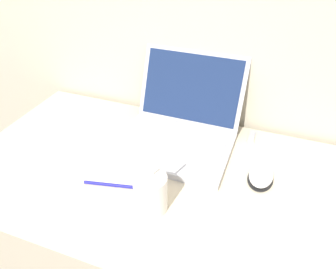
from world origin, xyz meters
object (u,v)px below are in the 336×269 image
Objects in this scene: laptop at (180,125)px; drink_cup at (150,192)px; computer_mouse at (261,176)px; pen at (112,185)px; usb_stick at (252,136)px.

drink_cup is (0.03, -0.31, 0.00)m from laptop.
pen is (-0.38, -0.17, -0.01)m from computer_mouse.
computer_mouse is 0.21m from usb_stick.
drink_cup is 3.09× the size of usb_stick.
laptop is at bearing -157.55° from usb_stick.
laptop is at bearing 95.54° from drink_cup.
laptop is 3.35× the size of computer_mouse.
laptop reaches higher than pen.
drink_cup is 0.14m from pen.
drink_cup reaches higher than computer_mouse.
laptop is 2.34× the size of pen.
usb_stick is (0.19, 0.41, -0.05)m from drink_cup.
laptop reaches higher than usb_stick.
laptop is at bearing 70.03° from pen.
pen is at bearing -109.97° from laptop.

